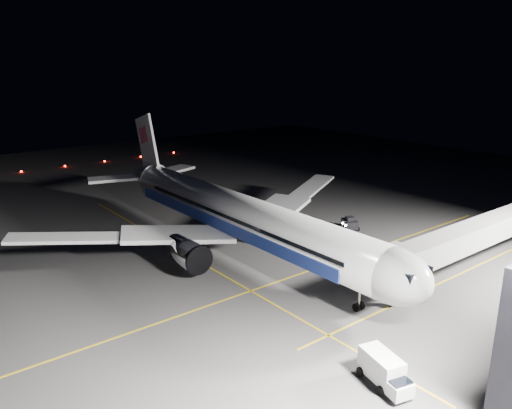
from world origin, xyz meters
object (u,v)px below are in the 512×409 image
object	(u,v)px
airliner	(236,214)
safety_cone_a	(254,240)
baggage_tug	(350,224)
jet_bridge	(470,236)
service_truck	(385,371)
safety_cone_c	(297,229)
safety_cone_b	(345,241)

from	to	relation	value
airliner	safety_cone_a	xyz separation A→B (m)	(-1.12, 4.00, -4.86)
baggage_tug	jet_bridge	bearing A→B (deg)	22.39
baggage_tug	service_truck	bearing A→B (deg)	-19.39
airliner	safety_cone_c	bearing A→B (deg)	95.20
safety_cone_c	service_truck	bearing A→B (deg)	-32.22
safety_cone_a	safety_cone_b	world-z (taller)	safety_cone_a
airliner	service_truck	bearing A→B (deg)	-14.46
airliner	service_truck	world-z (taller)	airliner
baggage_tug	safety_cone_b	distance (m)	6.14
jet_bridge	safety_cone_b	bearing A→B (deg)	-165.78
service_truck	safety_cone_a	size ratio (longest dim) A/B	8.65
jet_bridge	airliner	bearing A→B (deg)	-141.96
jet_bridge	service_truck	bearing A→B (deg)	-73.01
airliner	safety_cone_b	world-z (taller)	airliner
airliner	jet_bridge	size ratio (longest dim) A/B	1.79
service_truck	baggage_tug	bearing A→B (deg)	150.22
safety_cone_a	safety_cone_b	bearing A→B (deg)	50.66
safety_cone_b	jet_bridge	bearing A→B (deg)	14.22
service_truck	safety_cone_a	world-z (taller)	service_truck
airliner	safety_cone_c	size ratio (longest dim) A/B	112.28
service_truck	safety_cone_b	xyz separation A→B (m)	(-23.96, 22.00, -1.07)
baggage_tug	safety_cone_a	size ratio (longest dim) A/B	5.64
airliner	safety_cone_b	xyz separation A→B (m)	(7.08, 14.00, -4.88)
service_truck	safety_cone_b	world-z (taller)	service_truck
service_truck	safety_cone_a	xyz separation A→B (m)	(-32.16, 12.00, -1.05)
service_truck	safety_cone_c	bearing A→B (deg)	162.38
airliner	safety_cone_b	size ratio (longest dim) A/B	109.55
baggage_tug	safety_cone_a	xyz separation A→B (m)	(-4.62, -14.95, -0.62)
jet_bridge	safety_cone_a	xyz separation A→B (m)	(-24.20, -14.06, -4.28)
safety_cone_c	baggage_tug	bearing A→B (deg)	55.38
jet_bridge	baggage_tug	distance (m)	19.94
jet_bridge	safety_cone_c	distance (m)	25.25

